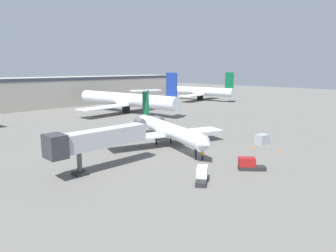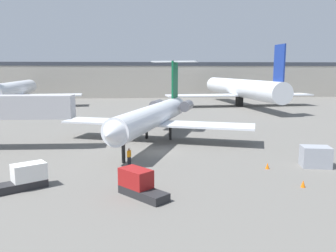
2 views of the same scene
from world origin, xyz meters
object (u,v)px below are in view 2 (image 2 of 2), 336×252
regional_jet (156,114)px  baggage_tug_lead (25,178)px  cargo_container_uld (316,157)px  traffic_cone_mid (303,184)px  parked_airliner_centre (240,88)px  baggage_tug_trailing (139,184)px  traffic_cone_near (267,166)px  parked_airliner_west_mid (15,90)px  ground_crew_marshaller (129,157)px

regional_jet → baggage_tug_lead: 20.44m
cargo_container_uld → traffic_cone_mid: bearing=-124.5°
regional_jet → cargo_container_uld: bearing=-42.5°
cargo_container_uld → parked_airliner_centre: parked_airliner_centre is taller
parked_airliner_centre → baggage_tug_trailing: bearing=-112.2°
cargo_container_uld → traffic_cone_near: bearing=-175.7°
baggage_tug_lead → traffic_cone_near: (20.31, 3.77, -0.56)m
baggage_tug_lead → parked_airliner_centre: size_ratio=0.09×
regional_jet → parked_airliner_west_mid: parked_airliner_west_mid is taller
cargo_container_uld → traffic_cone_mid: size_ratio=5.21×
baggage_tug_trailing → traffic_cone_mid: size_ratio=7.13×
regional_jet → cargo_container_uld: (14.31, -13.11, -2.44)m
ground_crew_marshaller → parked_airliner_centre: (25.74, 52.77, 3.61)m
regional_jet → traffic_cone_near: (9.61, -13.47, -3.13)m
regional_jet → ground_crew_marshaller: 12.06m
ground_crew_marshaller → traffic_cone_mid: 15.35m
parked_airliner_centre → cargo_container_uld: bearing=-98.8°
regional_jet → baggage_tug_lead: (-10.70, -17.23, -2.57)m
baggage_tug_trailing → traffic_cone_near: size_ratio=7.13×
baggage_tug_lead → cargo_container_uld: bearing=9.4°
baggage_tug_lead → baggage_tug_trailing: (8.66, -2.18, 0.00)m
baggage_tug_trailing → traffic_cone_near: 13.09m
baggage_tug_trailing → traffic_cone_mid: bearing=3.7°
baggage_tug_lead → parked_airliner_centre: bearing=60.3°
regional_jet → baggage_tug_lead: size_ratio=6.73×
baggage_tug_lead → traffic_cone_mid: size_ratio=7.46×
regional_jet → traffic_cone_mid: 21.60m
traffic_cone_near → parked_airliner_west_mid: bearing=126.3°
parked_airliner_west_mid → traffic_cone_mid: bearing=-55.4°
ground_crew_marshaller → parked_airliner_west_mid: (-29.42, 55.09, 3.33)m
regional_jet → parked_airliner_west_mid: 54.43m
baggage_tug_trailing → parked_airliner_west_mid: size_ratio=0.10×
traffic_cone_near → parked_airliner_centre: 56.55m
regional_jet → baggage_tug_lead: bearing=-121.8°
baggage_tug_trailing → parked_airliner_centre: parked_airliner_centre is taller
regional_jet → traffic_cone_mid: size_ratio=50.20×
traffic_cone_mid → baggage_tug_trailing: bearing=-176.3°
ground_crew_marshaller → traffic_cone_mid: (13.54, -7.20, -0.58)m
ground_crew_marshaller → baggage_tug_lead: bearing=-142.8°
ground_crew_marshaller → baggage_tug_trailing: baggage_tug_trailing is taller
cargo_container_uld → parked_airliner_west_mid: bearing=129.4°
traffic_cone_near → parked_airliner_west_mid: parked_airliner_west_mid is taller
ground_crew_marshaller → traffic_cone_mid: bearing=-28.0°
baggage_tug_trailing → cargo_container_uld: (16.34, 6.30, 0.13)m
baggage_tug_trailing → traffic_cone_mid: 12.61m
ground_crew_marshaller → baggage_tug_lead: size_ratio=0.41×
parked_airliner_west_mid → parked_airliner_centre: 55.20m
parked_airliner_centre → traffic_cone_near: bearing=-103.4°
baggage_tug_trailing → parked_airliner_west_mid: (-30.39, 63.11, 3.35)m
regional_jet → traffic_cone_near: 16.84m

